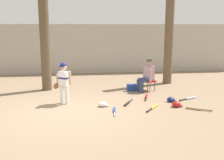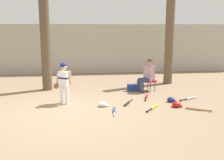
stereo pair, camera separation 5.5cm
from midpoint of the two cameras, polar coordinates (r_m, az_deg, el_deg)
The scene contains 17 objects.
ground_plane at distance 7.63m, azimuth -8.68°, elevation -6.82°, with size 60.00×60.00×0.00m, color #897056.
concrete_back_wall at distance 13.78m, azimuth -7.84°, elevation 6.63°, with size 18.00×0.36×2.48m, color #ADA89E.
tree_near_player at distance 10.18m, azimuth -14.06°, elevation 10.15°, with size 0.52×0.52×4.92m.
tree_behind_spectator at distance 11.32m, azimuth 12.37°, elevation 9.01°, with size 0.60×0.60×4.52m.
young_ballplayer at distance 8.31m, azimuth -10.19°, elevation -0.05°, with size 0.60×0.38×1.31m.
folding_stool at distance 9.98m, azimuth 8.18°, elevation -0.29°, with size 0.50×0.50×0.41m.
seated_spectator at distance 9.88m, azimuth 7.74°, elevation 1.23°, with size 0.68×0.53×1.20m.
handbag_beside_stool at distance 9.94m, azimuth 4.44°, elevation -1.63°, with size 0.34×0.18×0.26m, color navy.
bat_aluminum_silver at distance 9.19m, azimuth 16.51°, elevation -3.80°, with size 0.70×0.40×0.07m.
bat_blue_youth at distance 7.57m, azimuth 0.71°, elevation -6.58°, with size 0.15×0.74×0.07m.
bat_red_barrel at distance 9.11m, azimuth 7.59°, elevation -3.55°, with size 0.30×0.74×0.07m.
bat_yellow_trainer at distance 7.98m, azimuth 9.10°, elevation -5.77°, with size 0.54×0.69×0.07m.
bat_wood_tan at distance 8.09m, azimuth 17.69°, elevation -5.94°, with size 0.64×0.44×0.07m.
bat_black_composite at distance 8.28m, azimuth 3.53°, elevation -5.00°, with size 0.40×0.67×0.07m.
batting_helmet_white at distance 8.03m, azimuth -1.81°, elevation -5.24°, with size 0.29×0.22×0.17m.
batting_helmet_red at distance 8.21m, azimuth 13.85°, elevation -5.13°, with size 0.32×0.24×0.18m.
batting_helmet_navy at distance 8.72m, azimuth 12.72°, elevation -4.15°, with size 0.29×0.22×0.17m.
Camera 2 is at (0.36, -7.25, 2.38)m, focal length 42.60 mm.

